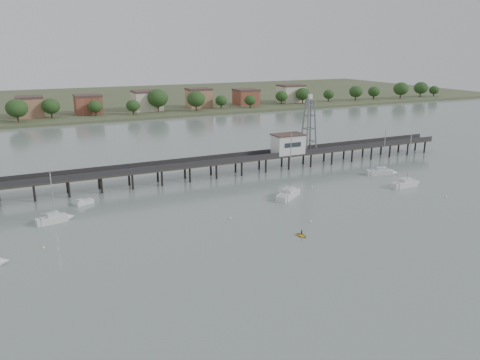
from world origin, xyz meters
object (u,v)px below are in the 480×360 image
object	(u,v)px
lattice_tower	(309,126)
sailboat_c	(291,193)
sailboat_e	(385,172)
yellow_dinghy	(301,236)
sailboat_b	(58,218)
pier	(200,164)
white_tender	(84,202)
sailboat_d	(409,183)

from	to	relation	value
lattice_tower	sailboat_c	xyz separation A→B (m)	(-18.10, -21.37, -10.47)
sailboat_e	yellow_dinghy	size ratio (longest dim) A/B	5.34
sailboat_e	sailboat_b	world-z (taller)	sailboat_e
lattice_tower	sailboat_b	bearing A→B (deg)	-165.94
sailboat_c	lattice_tower	bearing A→B (deg)	13.99
pier	sailboat_c	world-z (taller)	sailboat_c
sailboat_b	white_tender	distance (m)	10.11
lattice_tower	yellow_dinghy	bearing A→B (deg)	-124.15
sailboat_b	sailboat_c	bearing A→B (deg)	-18.59
sailboat_b	yellow_dinghy	xyz separation A→B (m)	(37.81, -25.40, -0.66)
sailboat_d	sailboat_b	distance (m)	77.88
lattice_tower	sailboat_d	distance (m)	30.87
sailboat_d	lattice_tower	bearing A→B (deg)	108.93
sailboat_b	yellow_dinghy	distance (m)	45.55
pier	sailboat_d	size ratio (longest dim) A/B	11.32
sailboat_e	white_tender	size ratio (longest dim) A/B	3.07
sailboat_e	sailboat_d	bearing A→B (deg)	-79.19
sailboat_c	sailboat_d	bearing A→B (deg)	-46.60
yellow_dinghy	sailboat_c	bearing A→B (deg)	51.60
pier	sailboat_c	size ratio (longest dim) A/B	10.09
pier	sailboat_d	xyz separation A→B (m)	(42.40, -26.93, -3.15)
lattice_tower	sailboat_d	bearing A→B (deg)	-67.97
lattice_tower	white_tender	xyz separation A→B (m)	(-60.61, -8.24, -10.66)
sailboat_d	yellow_dinghy	size ratio (longest dim) A/B	5.75
sailboat_b	yellow_dinghy	bearing A→B (deg)	-46.82
pier	sailboat_c	xyz separation A→B (m)	(13.40, -21.37, -3.16)
sailboat_c	sailboat_b	world-z (taller)	sailboat_c
sailboat_c	yellow_dinghy	world-z (taller)	sailboat_c
sailboat_d	white_tender	size ratio (longest dim) A/B	3.31
white_tender	sailboat_c	bearing A→B (deg)	-39.15
sailboat_d	sailboat_e	size ratio (longest dim) A/B	1.08
sailboat_d	sailboat_c	xyz separation A→B (m)	(-29.00, 5.55, -0.01)
sailboat_e	sailboat_c	world-z (taller)	sailboat_c
lattice_tower	sailboat_b	distance (m)	69.14
lattice_tower	white_tender	world-z (taller)	lattice_tower
pier	yellow_dinghy	world-z (taller)	pier
pier	yellow_dinghy	xyz separation A→B (m)	(3.01, -41.99, -3.79)
sailboat_d	white_tender	distance (m)	73.91
pier	sailboat_e	size ratio (longest dim) A/B	12.18
pier	yellow_dinghy	bearing A→B (deg)	-85.90
lattice_tower	sailboat_c	bearing A→B (deg)	-130.26
sailboat_c	white_tender	bearing A→B (deg)	127.09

